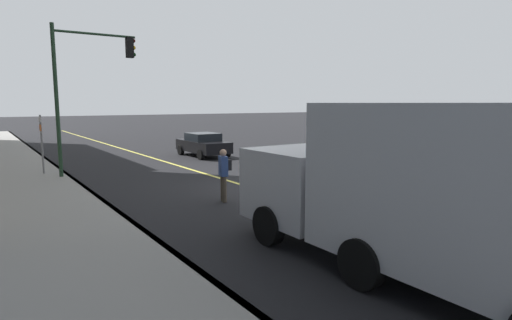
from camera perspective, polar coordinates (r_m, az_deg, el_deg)
name	(u,v)px	position (r m, az deg, el deg)	size (l,w,h in m)	color
ground	(249,187)	(16.06, -0.98, -3.73)	(200.00, 200.00, 0.00)	black
sidewalk_slab	(40,213)	(13.61, -27.46, -6.41)	(80.00, 3.83, 0.15)	gray
curb_edge	(105,204)	(13.92, -19.91, -5.69)	(80.00, 0.16, 0.15)	slate
lane_stripe_center	(249,187)	(16.06, -0.98, -3.71)	(80.00, 0.16, 0.01)	#D8CC4C
car_tan	(384,178)	(14.44, 17.12, -2.39)	(4.32, 2.04, 1.50)	tan
car_black	(203,144)	(25.45, -7.25, 2.15)	(4.18, 1.93, 1.41)	black
truck_white	(434,193)	(7.78, 23.15, -4.11)	(8.23, 2.41, 3.21)	silver
pedestrian_with_backpack	(224,171)	(13.60, -4.41, -1.51)	(0.45, 0.43, 1.73)	brown
traffic_light_mast	(86,76)	(19.34, -22.23, 10.53)	(0.28, 3.45, 6.41)	#1E3823
street_sign_post	(42,140)	(20.32, -27.28, 2.39)	(0.60, 0.08, 2.71)	slate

